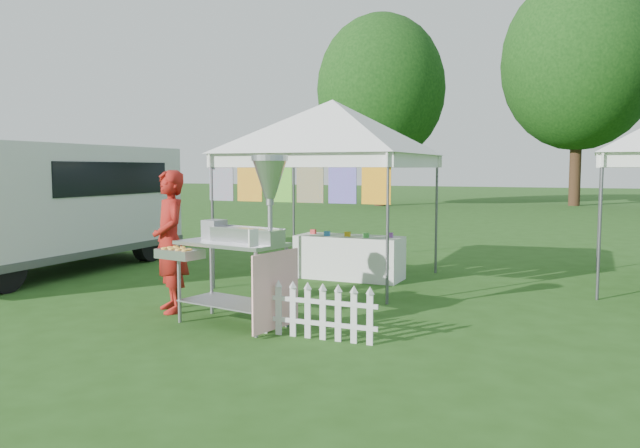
% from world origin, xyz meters
% --- Properties ---
extents(ground, '(120.00, 120.00, 0.00)m').
position_xyz_m(ground, '(0.00, 0.00, 0.00)').
color(ground, '#224915').
rests_on(ground, ground).
extents(canopy_main, '(4.24, 4.24, 3.45)m').
position_xyz_m(canopy_main, '(0.00, 3.49, 2.99)').
color(canopy_main, '#59595E').
rests_on(canopy_main, ground).
extents(tree_left, '(6.40, 6.40, 9.53)m').
position_xyz_m(tree_left, '(-6.00, 24.00, 5.83)').
color(tree_left, '#312112').
rests_on(tree_left, ground).
extents(tree_mid, '(7.60, 7.60, 11.52)m').
position_xyz_m(tree_mid, '(3.00, 28.00, 7.14)').
color(tree_mid, '#312112').
rests_on(tree_mid, ground).
extents(donut_cart, '(1.58, 0.98, 2.02)m').
position_xyz_m(donut_cart, '(0.28, 0.19, 1.19)').
color(donut_cart, gray).
rests_on(donut_cart, ground).
extents(vendor, '(0.80, 0.77, 1.85)m').
position_xyz_m(vendor, '(-1.03, 0.51, 0.93)').
color(vendor, maroon).
rests_on(vendor, ground).
extents(cargo_van, '(2.40, 5.59, 2.29)m').
position_xyz_m(cargo_van, '(-5.13, 2.33, 1.23)').
color(cargo_van, silver).
rests_on(cargo_van, ground).
extents(picket_fence, '(1.44, 0.05, 0.56)m').
position_xyz_m(picket_fence, '(1.24, 0.07, 0.29)').
color(picket_fence, silver).
rests_on(picket_fence, ground).
extents(display_table, '(1.80, 0.70, 0.73)m').
position_xyz_m(display_table, '(0.20, 3.76, 0.36)').
color(display_table, white).
rests_on(display_table, ground).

